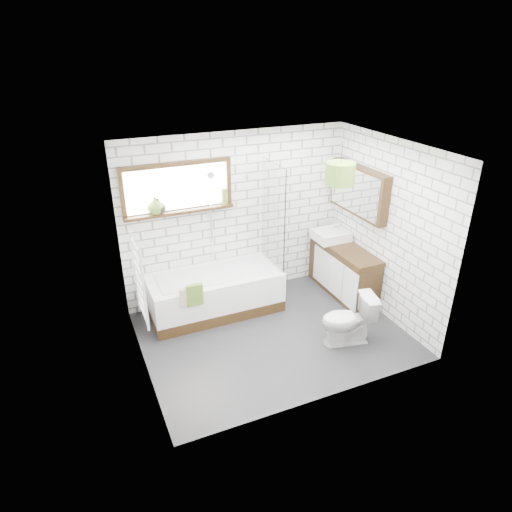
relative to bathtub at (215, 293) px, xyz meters
name	(u,v)px	position (x,y,z in m)	size (l,w,h in m)	color
floor	(273,335)	(0.51, -0.89, -0.31)	(3.40, 2.60, 0.01)	#252528
ceiling	(277,150)	(0.51, -0.89, 2.20)	(3.40, 2.60, 0.01)	white
wall_back	(236,217)	(0.51, 0.42, 0.95)	(3.40, 0.01, 2.50)	white
wall_front	(331,302)	(0.51, -2.19, 0.95)	(3.40, 0.01, 2.50)	white
wall_left	(135,278)	(-1.19, -0.89, 0.95)	(0.01, 2.60, 2.50)	white
wall_right	(387,230)	(2.22, -0.89, 0.95)	(0.01, 2.60, 2.50)	white
window	(178,189)	(-0.34, 0.37, 1.50)	(1.52, 0.16, 0.68)	black
towel_radiator	(140,281)	(-1.15, -0.89, 0.90)	(0.06, 0.52, 1.00)	white
mirror_cabinet	(359,191)	(2.13, -0.29, 1.35)	(0.16, 1.20, 0.70)	black
shower_riser	(211,215)	(0.11, 0.37, 1.05)	(0.02, 0.02, 1.30)	silver
bathtub	(215,293)	(0.00, 0.00, 0.00)	(1.88, 0.83, 0.61)	white
shower_screen	(273,215)	(0.92, 0.00, 1.05)	(0.02, 0.72, 1.50)	white
towel_green	(194,295)	(-0.41, -0.41, 0.28)	(0.22, 0.06, 0.30)	#4C7122
towel_beige	(187,297)	(-0.51, -0.41, 0.28)	(0.19, 0.05, 0.24)	tan
vanity	(343,270)	(1.99, -0.29, 0.09)	(0.45, 1.38, 0.79)	black
basin	(331,235)	(1.93, 0.03, 0.56)	(0.51, 0.45, 0.15)	white
tap	(340,231)	(2.09, 0.03, 0.61)	(0.03, 0.03, 0.15)	silver
toilet	(348,320)	(1.33, -1.41, 0.04)	(0.68, 0.39, 0.69)	white
vase_olive	(156,207)	(-0.66, 0.34, 1.29)	(0.23, 0.23, 0.23)	#537624
vase_dark	(158,207)	(-0.63, 0.34, 1.28)	(0.20, 0.20, 0.21)	black
bottle	(224,198)	(0.31, 0.34, 1.29)	(0.07, 0.07, 0.23)	#537624
pendant	(340,173)	(1.46, -0.77, 1.80)	(0.37, 0.37, 0.27)	#4C7122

